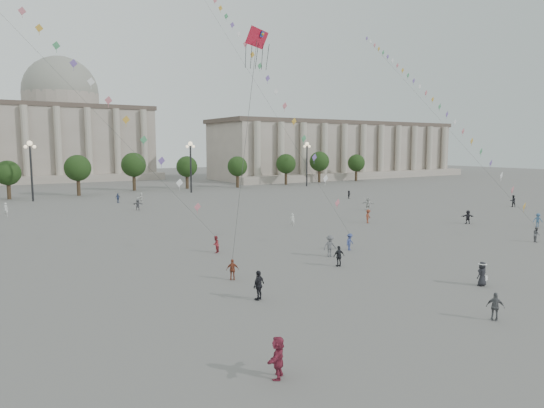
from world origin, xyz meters
TOP-DOWN VIEW (x-y plane):
  - ground at (0.00, 0.00)m, footprint 360.00×360.00m
  - hall_east at (75.00, 93.89)m, footprint 84.00×26.22m
  - hall_central at (0.00, 129.22)m, footprint 48.30×34.30m
  - tree_row at (0.00, 78.00)m, footprint 137.12×5.12m
  - lamp_post_mid_west at (-15.00, 70.00)m, footprint 2.00×0.90m
  - lamp_post_mid_east at (15.00, 70.00)m, footprint 2.00×0.90m
  - lamp_post_far_east at (45.00, 70.00)m, footprint 2.00×0.90m
  - person_crowd_0 at (-2.84, 59.82)m, footprint 1.04×0.69m
  - person_crowd_3 at (28.43, 13.23)m, footprint 1.65×1.21m
  - person_crowd_4 at (0.17, 56.44)m, footprint 1.70×1.55m
  - person_crowd_6 at (2.19, 8.23)m, footprint 1.36×0.92m
  - person_crowd_7 at (26.88, 29.60)m, footprint 1.74×1.60m
  - person_crowd_8 at (18.15, 20.28)m, footprint 1.31×1.07m
  - person_crowd_9 at (35.39, 43.66)m, footprint 1.37×1.17m
  - person_crowd_10 at (-20.33, 51.80)m, footprint 0.82×0.82m
  - person_crowd_12 at (-2.84, 48.31)m, footprint 1.59×1.33m
  - person_crowd_13 at (8.72, 23.54)m, footprint 0.65×0.68m
  - person_crowd_14 at (33.76, 7.34)m, footprint 1.15×1.20m
  - person_crowd_15 at (49.45, 20.14)m, footprint 1.16×1.11m
  - tourist_0 at (-8.57, 6.19)m, footprint 0.98×0.74m
  - tourist_1 at (0.61, 5.13)m, footprint 1.05×0.56m
  - tourist_2 at (-13.96, -8.24)m, footprint 1.61×1.55m
  - tourist_3 at (0.05, -9.07)m, footprint 0.88×0.99m
  - tourist_4 at (-9.30, 1.20)m, footprint 1.21×0.93m
  - kite_flyer_0 at (-5.66, 15.09)m, footprint 0.96×0.96m
  - kite_flyer_1 at (5.47, 9.34)m, footprint 1.16×0.87m
  - kite_flyer_2 at (24.27, 2.19)m, footprint 0.95×0.97m
  - hat_person at (5.55, -4.47)m, footprint 0.85×0.60m
  - dragon_kite at (-8.61, 2.53)m, footprint 2.15×2.67m
  - kite_train_mid at (7.54, 39.19)m, footprint 4.61×55.98m
  - kite_train_east at (33.66, 25.61)m, footprint 18.08×43.45m

SIDE VIEW (x-z plane):
  - ground at x=0.00m, z-range 0.00..0.00m
  - person_crowd_9 at x=35.39m, z-range 0.00..1.48m
  - tourist_0 at x=-8.57m, z-range 0.00..1.55m
  - person_crowd_13 at x=8.72m, z-range 0.00..1.57m
  - kite_flyer_0 at x=-5.66m, z-range 0.00..1.57m
  - kite_flyer_2 at x=24.27m, z-range 0.00..1.58m
  - kite_flyer_1 at x=5.47m, z-range 0.00..1.60m
  - tourist_3 at x=0.05m, z-range 0.00..1.61m
  - person_crowd_0 at x=-2.84m, z-range 0.00..1.64m
  - person_crowd_14 at x=33.76m, z-range 0.00..1.64m
  - tourist_1 at x=0.61m, z-range 0.00..1.70m
  - person_crowd_12 at x=-2.84m, z-range 0.00..1.71m
  - person_crowd_3 at x=28.43m, z-range 0.00..1.73m
  - person_crowd_8 at x=18.15m, z-range 0.00..1.76m
  - hat_person at x=5.55m, z-range 0.04..1.75m
  - tourist_2 at x=-13.96m, z-range 0.00..1.83m
  - person_crowd_15 at x=49.45m, z-range 0.00..1.88m
  - person_crowd_4 at x=0.17m, z-range 0.00..1.89m
  - person_crowd_10 at x=-20.33m, z-range 0.00..1.91m
  - tourist_4 at x=-9.30m, z-range 0.00..1.92m
  - person_crowd_7 at x=26.88m, z-range 0.00..1.94m
  - person_crowd_6 at x=2.19m, z-range 0.00..1.94m
  - tree_row at x=0.00m, z-range 1.39..9.39m
  - lamp_post_mid_west at x=-15.00m, z-range 2.03..12.68m
  - lamp_post_mid_east at x=15.00m, z-range 2.03..12.68m
  - lamp_post_far_east at x=45.00m, z-range 2.03..12.68m
  - hall_east at x=75.00m, z-range -0.17..17.03m
  - hall_central at x=0.00m, z-range -3.52..31.98m
  - dragon_kite at x=-8.61m, z-range 7.89..23.54m
  - kite_train_east at x=33.66m, z-range -10.68..45.82m
  - kite_train_mid at x=7.54m, z-range -9.71..65.10m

